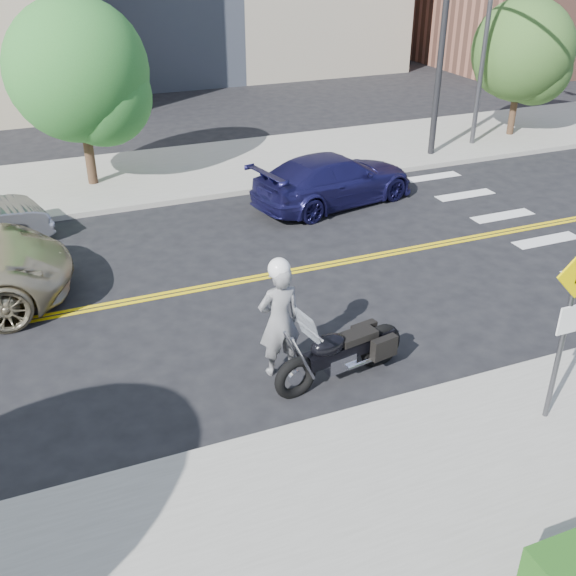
% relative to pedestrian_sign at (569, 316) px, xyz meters
% --- Properties ---
extents(ground_plane, '(120.00, 120.00, 0.00)m').
position_rel_pedestrian_sign_xyz_m(ground_plane, '(-4.20, 6.31, -1.96)').
color(ground_plane, black).
rests_on(ground_plane, ground).
extents(sidewalk_near, '(60.00, 5.00, 0.15)m').
position_rel_pedestrian_sign_xyz_m(sidewalk_near, '(-4.20, -1.19, -1.89)').
color(sidewalk_near, '#9E9B91').
rests_on(sidewalk_near, ground_plane).
extents(sidewalk_far, '(60.00, 5.00, 0.15)m').
position_rel_pedestrian_sign_xyz_m(sidewalk_far, '(-4.20, 13.81, -1.89)').
color(sidewalk_far, '#9E9B91').
rests_on(sidewalk_far, ground_plane).
extents(lamp_post, '(0.16, 0.16, 8.00)m').
position_rel_pedestrian_sign_xyz_m(lamp_post, '(7.80, 12.81, 2.19)').
color(lamp_post, '#4C4C51').
rests_on(lamp_post, sidewalk_far).
extents(traffic_light, '(0.28, 4.50, 7.00)m').
position_rel_pedestrian_sign_xyz_m(traffic_light, '(5.80, 11.39, 2.71)').
color(traffic_light, black).
rests_on(traffic_light, sidewalk_far).
extents(pedestrian_sign, '(0.78, 0.08, 3.00)m').
position_rel_pedestrian_sign_xyz_m(pedestrian_sign, '(0.00, 0.00, 0.00)').
color(pedestrian_sign, '#4C4C51').
rests_on(pedestrian_sign, sidewalk_near).
extents(motorcyclist, '(0.77, 0.52, 2.19)m').
position_rel_pedestrian_sign_xyz_m(motorcyclist, '(-3.32, 2.85, -0.87)').
color(motorcyclist, silver).
rests_on(motorcyclist, ground).
extents(motorcycle, '(2.58, 1.18, 1.51)m').
position_rel_pedestrian_sign_xyz_m(motorcycle, '(-2.43, 2.29, -1.21)').
color(motorcycle, black).
rests_on(motorcycle, ground).
extents(parked_car_blue, '(5.09, 2.93, 1.39)m').
position_rel_pedestrian_sign_xyz_m(parked_car_blue, '(1.01, 9.77, -1.27)').
color(parked_car_blue, '#1C1A50').
rests_on(parked_car_blue, ground).
extents(tree_far_a, '(3.89, 3.89, 5.31)m').
position_rel_pedestrian_sign_xyz_m(tree_far_a, '(-5.02, 13.57, 1.40)').
color(tree_far_a, '#382619').
rests_on(tree_far_a, ground).
extents(tree_far_b, '(3.48, 3.48, 4.81)m').
position_rel_pedestrian_sign_xyz_m(tree_far_b, '(9.76, 13.26, 1.10)').
color(tree_far_b, '#382619').
rests_on(tree_far_b, ground).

